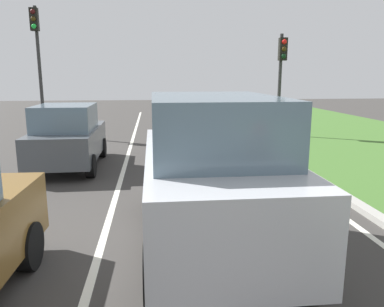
{
  "coord_description": "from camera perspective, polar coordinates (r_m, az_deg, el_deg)",
  "views": [
    {
      "loc": [
        0.12,
        3.05,
        2.55
      ],
      "look_at": [
        0.81,
        9.5,
        1.2
      ],
      "focal_mm": 35.02,
      "sensor_mm": 36.0,
      "label": 1
    }
  ],
  "objects": [
    {
      "name": "ground_plane",
      "position": [
        11.25,
        -6.53,
        -1.44
      ],
      "size": [
        60.0,
        60.0,
        0.0
      ],
      "primitive_type": "plane",
      "color": "#383533"
    },
    {
      "name": "lane_line_center",
      "position": [
        11.27,
        -10.09,
        -1.5
      ],
      "size": [
        0.12,
        32.0,
        0.01
      ],
      "primitive_type": "cube",
      "color": "silver",
      "rests_on": "ground"
    },
    {
      "name": "lane_line_right_edge",
      "position": [
        11.77,
        11.28,
        -0.98
      ],
      "size": [
        0.12,
        32.0,
        0.01
      ],
      "primitive_type": "cube",
      "color": "silver",
      "rests_on": "ground"
    },
    {
      "name": "curb_right",
      "position": [
        11.92,
        13.58,
        -0.65
      ],
      "size": [
        0.24,
        48.0,
        0.12
      ],
      "primitive_type": "cube",
      "color": "#9E9B93",
      "rests_on": "ground"
    },
    {
      "name": "car_suv_ahead",
      "position": [
        5.54,
        2.91,
        -2.73
      ],
      "size": [
        1.98,
        4.51,
        2.28
      ],
      "rotation": [
        0.0,
        0.0,
        0.0
      ],
      "color": "#B7BABF",
      "rests_on": "ground"
    },
    {
      "name": "car_hatchback_far",
      "position": [
        11.04,
        -18.35,
        2.46
      ],
      "size": [
        1.77,
        3.72,
        1.78
      ],
      "rotation": [
        0.0,
        0.0,
        0.01
      ],
      "color": "#474C51",
      "rests_on": "ground"
    },
    {
      "name": "traffic_light_near_right",
      "position": [
        16.26,
        13.45,
        12.7
      ],
      "size": [
        0.32,
        0.5,
        4.24
      ],
      "color": "#2D2D2D",
      "rests_on": "ground"
    },
    {
      "name": "traffic_light_overhead_left",
      "position": [
        17.36,
        -22.51,
        14.6
      ],
      "size": [
        0.32,
        0.5,
        5.36
      ],
      "color": "#2D2D2D",
      "rests_on": "ground"
    }
  ]
}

